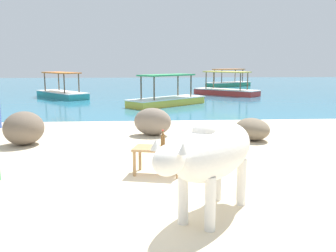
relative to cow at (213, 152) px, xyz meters
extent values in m
cube|color=beige|center=(-0.41, 0.29, -0.78)|extent=(18.00, 14.00, 0.04)
cube|color=teal|center=(-0.41, 22.29, -0.80)|extent=(60.00, 36.00, 0.03)
cylinder|color=silver|center=(-0.09, -0.41, -0.46)|extent=(0.12, 0.12, 0.59)
cylinder|color=silver|center=(-0.36, -0.21, -0.46)|extent=(0.12, 0.12, 0.59)
cylinder|color=silver|center=(0.43, 0.30, -0.46)|extent=(0.12, 0.12, 0.59)
cylinder|color=silver|center=(0.16, 0.50, -0.46)|extent=(0.12, 0.12, 0.59)
ellipsoid|color=silver|center=(0.03, 0.05, 0.01)|extent=(1.44, 1.65, 0.64)
ellipsoid|color=silver|center=(-0.56, -0.76, 0.12)|extent=(0.46, 0.50, 0.30)
cone|color=silver|center=(-0.44, -0.85, 0.25)|extent=(0.15, 0.15, 0.11)
cone|color=silver|center=(-0.68, -0.67, 0.25)|extent=(0.15, 0.15, 0.11)
ellipsoid|color=silver|center=(-0.13, -0.18, 0.28)|extent=(0.38, 0.39, 0.21)
cube|color=#A37A4C|center=(-0.55, 1.70, -0.34)|extent=(0.84, 0.61, 0.04)
cylinder|color=#A37A4C|center=(-0.18, 1.80, -0.56)|extent=(0.05, 0.05, 0.40)
cylinder|color=#A37A4C|center=(-0.27, 1.45, -0.56)|extent=(0.05, 0.05, 0.40)
cylinder|color=#A37A4C|center=(-0.84, 1.96, -0.56)|extent=(0.05, 0.05, 0.40)
cylinder|color=#A37A4C|center=(-0.93, 1.61, -0.56)|extent=(0.05, 0.05, 0.40)
cylinder|color=brown|center=(-0.48, 1.64, -0.21)|extent=(0.07, 0.07, 0.22)
cylinder|color=brown|center=(-0.48, 1.64, -0.07)|extent=(0.03, 0.03, 0.06)
cylinder|color=red|center=(-0.48, 1.64, -0.04)|extent=(0.03, 0.03, 0.02)
ellipsoid|color=#6B5B4C|center=(-3.34, 4.09, -0.39)|extent=(1.10, 1.15, 0.72)
ellipsoid|color=gray|center=(-0.54, 5.00, -0.42)|extent=(1.10, 0.95, 0.67)
ellipsoid|color=#756651|center=(1.73, 4.26, -0.51)|extent=(0.92, 1.09, 0.50)
cube|color=#338E66|center=(5.66, 23.72, -0.64)|extent=(3.63, 2.85, 0.28)
cube|color=white|center=(5.66, 23.72, -0.48)|extent=(3.72, 2.94, 0.04)
cylinder|color=brown|center=(4.95, 22.82, -0.03)|extent=(0.06, 0.06, 0.95)
cylinder|color=brown|center=(4.54, 23.47, -0.03)|extent=(0.06, 0.06, 0.95)
cylinder|color=brown|center=(6.78, 23.97, -0.03)|extent=(0.06, 0.06, 0.95)
cylinder|color=brown|center=(6.37, 24.62, -0.03)|extent=(0.06, 0.06, 0.95)
cube|color=orange|center=(5.66, 23.72, 0.48)|extent=(2.63, 2.14, 0.06)
cube|color=gold|center=(0.26, 11.65, -0.64)|extent=(3.44, 3.19, 0.28)
cube|color=white|center=(0.26, 11.65, -0.48)|extent=(3.53, 3.28, 0.04)
cylinder|color=brown|center=(0.83, 12.65, -0.03)|extent=(0.06, 0.06, 0.95)
cylinder|color=brown|center=(1.33, 12.07, -0.03)|extent=(0.06, 0.06, 0.95)
cylinder|color=brown|center=(-0.80, 11.23, -0.03)|extent=(0.06, 0.06, 0.95)
cylinder|color=brown|center=(-0.30, 10.65, -0.03)|extent=(0.06, 0.06, 0.95)
cube|color=#339356|center=(0.26, 11.65, 0.48)|extent=(2.51, 2.36, 0.06)
cube|color=teal|center=(-4.81, 15.40, -0.64)|extent=(3.07, 3.52, 0.28)
cube|color=white|center=(-4.81, 15.40, -0.48)|extent=(3.16, 3.61, 0.04)
cylinder|color=brown|center=(-3.84, 14.78, -0.03)|extent=(0.06, 0.06, 0.95)
cylinder|color=brown|center=(-4.45, 14.31, -0.03)|extent=(0.06, 0.06, 0.95)
cylinder|color=brown|center=(-5.16, 16.49, -0.03)|extent=(0.06, 0.06, 0.95)
cylinder|color=brown|center=(-5.77, 16.02, -0.03)|extent=(0.06, 0.06, 0.95)
cube|color=orange|center=(-4.81, 15.40, 0.48)|extent=(2.28, 2.57, 0.06)
cube|color=#C63833|center=(3.86, 16.46, -0.64)|extent=(3.35, 3.29, 0.28)
cube|color=white|center=(3.86, 16.46, -0.48)|extent=(3.44, 3.38, 0.04)
cylinder|color=brown|center=(2.82, 16.93, -0.03)|extent=(0.06, 0.06, 0.95)
cylinder|color=brown|center=(3.35, 17.49, -0.03)|extent=(0.06, 0.06, 0.95)
cylinder|color=brown|center=(4.37, 15.43, -0.03)|extent=(0.06, 0.06, 0.95)
cylinder|color=brown|center=(4.90, 15.98, -0.03)|extent=(0.06, 0.06, 0.95)
cube|color=#EFD14C|center=(3.86, 16.46, 0.48)|extent=(2.46, 2.42, 0.06)
camera|label=1|loc=(-0.81, -4.19, 1.02)|focal=40.74mm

